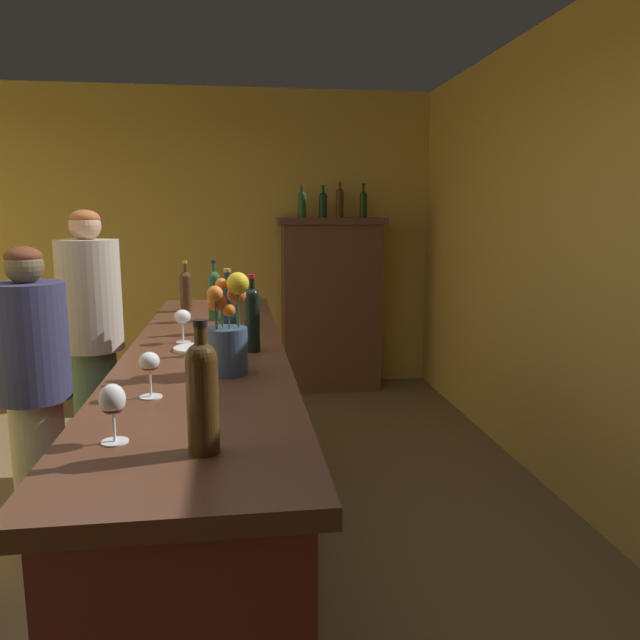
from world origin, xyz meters
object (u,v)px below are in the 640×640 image
bar_counter (210,466)px  display_cabinet (331,301)px  wine_glass_rear (182,318)px  wine_bottle_pinot (186,289)px  patron_by_cabinet (34,390)px  display_bottle_left (302,203)px  display_bottle_midright (363,203)px  wine_glass_mid (113,403)px  wine_bottle_rose (228,304)px  wine_bottle_chardonnay (214,293)px  cheese_plate (196,348)px  flower_arrangement (228,334)px  patron_in_navy (92,339)px  wine_glass_front (149,365)px  wine_bottle_malbec (252,317)px  display_bottle_center (340,201)px  wine_bottle_merlot (202,392)px  display_bottle_midleft (323,203)px

bar_counter → display_cabinet: (1.00, 2.97, 0.30)m
display_cabinet → wine_glass_rear: bearing=-111.1°
wine_bottle_pinot → patron_by_cabinet: size_ratio=0.20×
display_bottle_left → display_bottle_midright: size_ratio=0.95×
wine_glass_mid → patron_by_cabinet: (-0.65, 1.45, -0.36)m
wine_bottle_rose → wine_bottle_chardonnay: (-0.08, 0.35, 0.01)m
cheese_plate → flower_arrangement: bearing=-71.2°
flower_arrangement → cheese_plate: bearing=108.8°
wine_bottle_rose → cheese_plate: 0.41m
display_cabinet → wine_glass_mid: (-1.17, -4.05, 0.34)m
wine_bottle_rose → wine_glass_mid: 1.43m
patron_in_navy → wine_bottle_rose: bearing=-2.2°
cheese_plate → patron_in_navy: bearing=120.8°
wine_bottle_chardonnay → display_bottle_left: display_bottle_left is taller
wine_bottle_pinot → wine_glass_front: bearing=-89.2°
flower_arrangement → wine_glass_front: bearing=-132.6°
wine_bottle_rose → wine_bottle_pinot: size_ratio=1.04×
wine_bottle_pinot → display_bottle_left: (0.89, 1.94, 0.53)m
display_cabinet → wine_bottle_pinot: bearing=-120.8°
display_cabinet → wine_bottle_malbec: 3.20m
wine_bottle_chardonnay → cheese_plate: 0.73m
wine_glass_rear → display_bottle_left: (0.84, 2.86, 0.55)m
wine_bottle_pinot → wine_bottle_malbec: size_ratio=0.92×
wine_glass_mid → flower_arrangement: (0.27, 0.63, 0.04)m
wine_bottle_malbec → wine_bottle_chardonnay: 0.81m
display_bottle_center → patron_in_navy: (-1.80, -1.87, -0.84)m
wine_glass_rear → display_bottle_midright: display_bottle_midright is taller
display_bottle_center → display_bottle_left: bearing=-180.0°
wine_glass_mid → patron_in_navy: bearing=104.0°
wine_bottle_rose → wine_bottle_merlot: (-0.04, -1.50, 0.01)m
patron_by_cabinet → display_cabinet: bearing=60.4°
bar_counter → wine_bottle_merlot: 1.36m
cheese_plate → display_bottle_midleft: display_bottle_midleft is taller
bar_counter → wine_bottle_chardonnay: wine_bottle_chardonnay is taller
cheese_plate → wine_glass_mid: bearing=-97.3°
display_bottle_midleft → display_bottle_midright: (0.37, 0.00, 0.00)m
wine_bottle_chardonnay → wine_glass_rear: wine_bottle_chardonnay is taller
display_bottle_left → display_bottle_midright: bearing=0.0°
cheese_plate → patron_by_cabinet: (-0.79, 0.41, -0.27)m
wine_bottle_pinot → display_bottle_midleft: (1.08, 1.94, 0.53)m
wine_glass_front → display_bottle_midleft: display_bottle_midleft is taller
wine_bottle_pinot → display_bottle_center: size_ratio=0.91×
patron_by_cabinet → wine_bottle_malbec: bearing=-19.4°
wine_bottle_pinot → flower_arrangement: flower_arrangement is taller
wine_bottle_rose → cheese_plate: wine_bottle_rose is taller
wine_bottle_merlot → wine_glass_rear: (-0.15, 1.29, -0.04)m
cheese_plate → display_bottle_left: display_bottle_left is taller
display_cabinet → wine_bottle_merlot: display_cabinet is taller
wine_glass_rear → wine_bottle_pinot: bearing=93.5°
wine_glass_rear → display_bottle_left: display_bottle_left is taller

